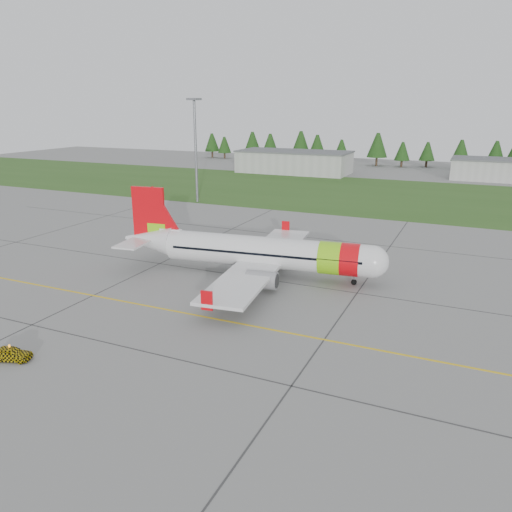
% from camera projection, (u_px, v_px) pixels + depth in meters
% --- Properties ---
extents(ground, '(320.00, 320.00, 0.00)m').
position_uv_depth(ground, '(172.00, 358.00, 39.16)').
color(ground, gray).
rests_on(ground, ground).
extents(aircraft, '(31.99, 29.69, 9.70)m').
position_uv_depth(aircraft, '(260.00, 252.00, 57.48)').
color(aircraft, silver).
rests_on(aircraft, ground).
extents(follow_me_car, '(1.48, 1.61, 3.28)m').
position_uv_depth(follow_me_car, '(8.00, 341.00, 38.39)').
color(follow_me_car, '#D4B90B').
rests_on(follow_me_car, ground).
extents(service_van, '(1.74, 1.66, 4.62)m').
position_uv_depth(service_van, '(153.00, 188.00, 104.85)').
color(service_van, silver).
rests_on(service_van, ground).
extents(grass_strip, '(320.00, 50.00, 0.03)m').
position_uv_depth(grass_strip, '(377.00, 195.00, 110.74)').
color(grass_strip, '#30561E').
rests_on(grass_strip, ground).
extents(taxi_guideline, '(120.00, 0.25, 0.02)m').
position_uv_depth(taxi_guideline, '(220.00, 320.00, 46.14)').
color(taxi_guideline, gold).
rests_on(taxi_guideline, ground).
extents(hangar_west, '(32.00, 14.00, 6.00)m').
position_uv_depth(hangar_west, '(294.00, 162.00, 146.10)').
color(hangar_west, '#A8A8A3').
rests_on(hangar_west, ground).
extents(hangar_east, '(24.00, 12.00, 5.20)m').
position_uv_depth(hangar_east, '(500.00, 170.00, 131.61)').
color(hangar_east, '#A8A8A3').
rests_on(hangar_east, ground).
extents(floodlight_mast, '(0.50, 0.50, 20.00)m').
position_uv_depth(floodlight_mast, '(196.00, 153.00, 99.46)').
color(floodlight_mast, slate).
rests_on(floodlight_mast, ground).
extents(treeline, '(160.00, 8.00, 10.00)m').
position_uv_depth(treeline, '(413.00, 152.00, 158.19)').
color(treeline, '#1C3F14').
rests_on(treeline, ground).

